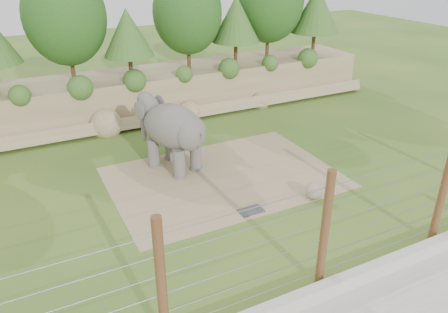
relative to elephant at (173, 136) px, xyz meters
name	(u,v)px	position (x,y,z in m)	size (l,w,h in m)	color
ground	(247,213)	(1.12, -4.91, -1.63)	(90.00, 90.00, 0.00)	#366422
back_embankment	(152,49)	(1.71, 7.77, 2.33)	(30.00, 5.52, 8.77)	#8A7B55
dirt_patch	(224,177)	(1.62, -1.91, -1.62)	(10.00, 7.00, 0.02)	tan
drain_grate	(251,211)	(1.31, -4.89, -1.60)	(1.00, 0.60, 0.03)	#262628
elephant	(173,136)	(0.00, 0.00, 0.00)	(1.73, 4.03, 3.26)	#5D5853
stone_ball	(313,191)	(4.09, -5.21, -1.25)	(0.73, 0.73, 0.73)	gray
retaining_wall	(330,288)	(1.12, -9.91, -1.38)	(26.00, 0.35, 0.50)	#B9B6AB
barrier_fence	(325,231)	(1.12, -9.41, 0.37)	(20.26, 0.26, 4.00)	#58331A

